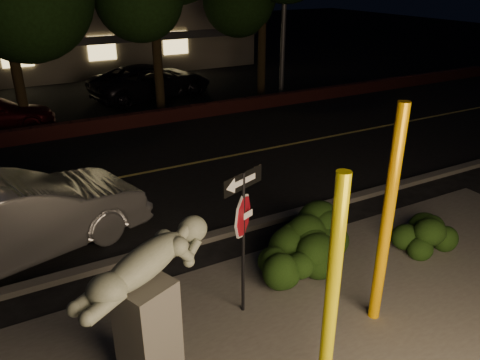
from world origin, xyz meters
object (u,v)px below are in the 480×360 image
(yellow_pole_left, at_px, (331,304))
(sculpture, at_px, (147,300))
(signpost, at_px, (243,216))
(parked_car_dark, at_px, (151,82))
(silver_sedan, at_px, (15,219))
(yellow_pole_right, at_px, (387,220))

(yellow_pole_left, bearing_deg, sculpture, 140.15)
(signpost, height_order, parked_car_dark, signpost)
(silver_sedan, bearing_deg, yellow_pole_right, -149.62)
(signpost, bearing_deg, parked_car_dark, 55.54)
(signpost, relative_size, silver_sedan, 0.50)
(sculpture, bearing_deg, signpost, -1.34)
(parked_car_dark, bearing_deg, signpost, 157.28)
(sculpture, bearing_deg, yellow_pole_right, -29.70)
(yellow_pole_left, relative_size, signpost, 1.33)
(yellow_pole_left, xyz_separation_m, signpost, (0.02, 2.14, 0.12))
(yellow_pole_left, distance_m, silver_sedan, 6.50)
(yellow_pole_right, xyz_separation_m, silver_sedan, (-4.89, 4.68, -0.97))
(yellow_pole_right, height_order, signpost, yellow_pole_right)
(sculpture, relative_size, silver_sedan, 0.43)
(silver_sedan, height_order, parked_car_dark, silver_sedan)
(signpost, bearing_deg, yellow_pole_right, -53.69)
(signpost, distance_m, parked_car_dark, 14.86)
(sculpture, xyz_separation_m, parked_car_dark, (5.11, 15.12, -0.62))
(yellow_pole_left, distance_m, parked_car_dark, 16.94)
(yellow_pole_right, bearing_deg, sculpture, 172.53)
(sculpture, bearing_deg, yellow_pole_left, -62.08)
(sculpture, bearing_deg, parked_car_dark, 49.11)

